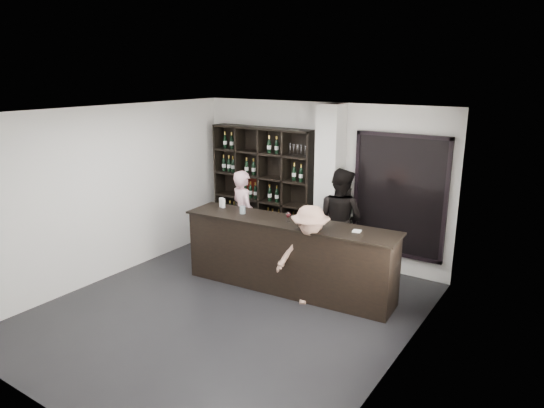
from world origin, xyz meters
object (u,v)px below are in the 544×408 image
Objects in this scene: wine_shelf at (263,188)px; taster_pink at (243,215)px; customer at (310,255)px; tasting_counter at (288,256)px; taster_black at (340,219)px.

wine_shelf reaches higher than taster_pink.
tasting_counter is at bearing 131.74° from customer.
taster_pink is 1.80m from taster_black.
customer is (0.51, -0.22, 0.19)m from tasting_counter.
tasting_counter is at bearing 178.00° from taster_pink.
wine_shelf reaches higher than tasting_counter.
customer is (2.01, -1.67, -0.43)m from wine_shelf.
tasting_counter is at bearing 87.30° from taster_black.
wine_shelf is 1.43× the size of taster_pink.
wine_shelf is at bearing 3.93° from taster_black.
taster_black is (0.27, 1.28, 0.33)m from tasting_counter.
customer is at bearing 178.93° from taster_pink.
wine_shelf is 1.56× the size of customer.
tasting_counter is 0.59m from customer.
taster_black is at bearing 74.15° from customer.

